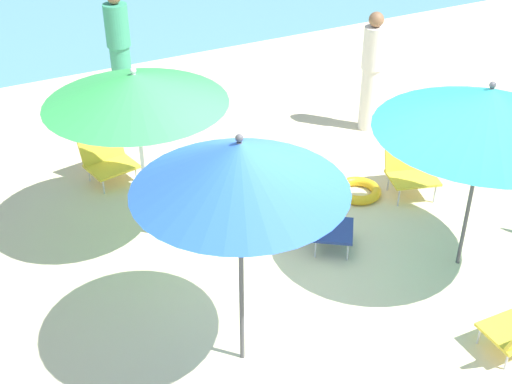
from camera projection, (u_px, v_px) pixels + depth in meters
The scene contains 11 objects.
ground_plane at pixel (324, 267), 6.95m from camera, with size 40.00×40.00×0.00m, color beige.
umbrella_teal at pixel (488, 110), 6.10m from camera, with size 2.03×2.03×1.99m.
umbrella_green at pixel (135, 89), 6.56m from camera, with size 1.81×1.81×1.91m.
umbrella_blue at pixel (240, 166), 4.89m from camera, with size 1.63×1.63×2.16m.
beach_chair_b at pixel (410, 166), 7.99m from camera, with size 0.68×0.67×0.66m.
beach_chair_c at pixel (324, 222), 7.07m from camera, with size 0.68×0.67×0.61m.
beach_chair_d at pixel (106, 155), 8.28m from camera, with size 0.65×0.65×0.65m.
person_a at pixel (120, 51), 9.71m from camera, with size 0.34×0.34×1.73m.
person_c at pixel (371, 72), 9.14m from camera, with size 0.28×0.28×1.65m.
swim_ring at pixel (358, 191), 8.08m from camera, with size 0.55×0.55×0.11m, color yellow.
beach_bag at pixel (305, 199), 7.72m from camera, with size 0.20×0.23×0.32m, color #389970.
Camera 1 is at (-3.14, -4.54, 4.35)m, focal length 48.02 mm.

